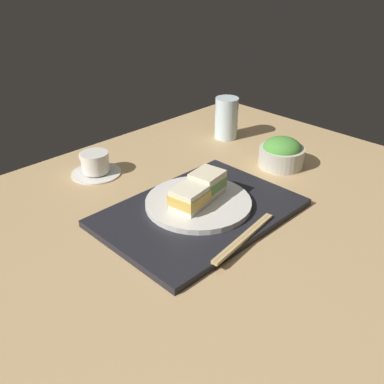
# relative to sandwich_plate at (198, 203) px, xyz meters

# --- Properties ---
(ground_plane) EXTENTS (1.40, 1.00, 0.03)m
(ground_plane) POSITION_rel_sandwich_plate_xyz_m (-0.05, -0.02, -0.04)
(ground_plane) COLOR tan
(serving_tray) EXTENTS (0.43, 0.30, 0.02)m
(serving_tray) POSITION_rel_sandwich_plate_xyz_m (-0.01, -0.02, -0.01)
(serving_tray) COLOR black
(serving_tray) RESTS_ON ground_plane
(sandwich_plate) EXTENTS (0.24, 0.24, 0.01)m
(sandwich_plate) POSITION_rel_sandwich_plate_xyz_m (0.00, 0.00, 0.00)
(sandwich_plate) COLOR silver
(sandwich_plate) RESTS_ON serving_tray
(sandwich_near) EXTENTS (0.08, 0.07, 0.05)m
(sandwich_near) POSITION_rel_sandwich_plate_xyz_m (-0.04, -0.01, 0.03)
(sandwich_near) COLOR #EFE5C1
(sandwich_near) RESTS_ON sandwich_plate
(sandwich_far) EXTENTS (0.08, 0.07, 0.05)m
(sandwich_far) POSITION_rel_sandwich_plate_xyz_m (0.04, 0.01, 0.03)
(sandwich_far) COLOR beige
(sandwich_far) RESTS_ON sandwich_plate
(salad_bowl) EXTENTS (0.12, 0.12, 0.08)m
(salad_bowl) POSITION_rel_sandwich_plate_xyz_m (0.32, 0.01, 0.02)
(salad_bowl) COLOR beige
(salad_bowl) RESTS_ON ground_plane
(chopsticks_pair) EXTENTS (0.21, 0.04, 0.01)m
(chopsticks_pair) POSITION_rel_sandwich_plate_xyz_m (-0.03, -0.15, -0.00)
(chopsticks_pair) COLOR tan
(chopsticks_pair) RESTS_ON serving_tray
(coffee_cup) EXTENTS (0.13, 0.13, 0.06)m
(coffee_cup) POSITION_rel_sandwich_plate_xyz_m (-0.06, 0.32, 0.00)
(coffee_cup) COLOR silver
(coffee_cup) RESTS_ON ground_plane
(drinking_glass) EXTENTS (0.07, 0.07, 0.13)m
(drinking_glass) POSITION_rel_sandwich_plate_xyz_m (0.37, 0.24, 0.04)
(drinking_glass) COLOR silver
(drinking_glass) RESTS_ON ground_plane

